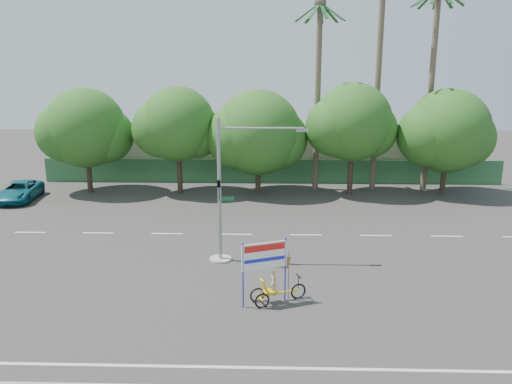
{
  "coord_description": "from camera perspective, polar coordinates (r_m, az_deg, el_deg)",
  "views": [
    {
      "loc": [
        -0.06,
        -19.18,
        9.14
      ],
      "look_at": [
        -0.74,
        3.95,
        3.5
      ],
      "focal_mm": 35.0,
      "sensor_mm": 36.0,
      "label": 1
    }
  ],
  "objects": [
    {
      "name": "trike_billboard",
      "position": [
        20.23,
        1.68,
        -9.72
      ],
      "size": [
        2.61,
        1.26,
        2.74
      ],
      "rotation": [
        0.0,
        0.0,
        0.38
      ],
      "color": "black",
      "rests_on": "ground"
    },
    {
      "name": "tree_left",
      "position": [
        38.06,
        -8.98,
        7.37
      ],
      "size": [
        6.66,
        5.6,
        8.07
      ],
      "color": "#473828",
      "rests_on": "ground"
    },
    {
      "name": "tree_center",
      "position": [
        37.49,
        0.15,
        6.53
      ],
      "size": [
        7.62,
        6.4,
        7.85
      ],
      "color": "#473828",
      "rests_on": "ground"
    },
    {
      "name": "building_left",
      "position": [
        46.81,
        -10.64,
        4.68
      ],
      "size": [
        12.0,
        8.0,
        4.0
      ],
      "primitive_type": "cube",
      "color": "beige",
      "rests_on": "ground"
    },
    {
      "name": "ground",
      "position": [
        21.25,
        1.72,
        -11.79
      ],
      "size": [
        120.0,
        120.0,
        0.0
      ],
      "primitive_type": "plane",
      "color": "#33302D",
      "rests_on": "ground"
    },
    {
      "name": "tree_right",
      "position": [
        37.87,
        10.9,
        7.53
      ],
      "size": [
        6.9,
        5.8,
        8.36
      ],
      "color": "#473828",
      "rests_on": "ground"
    },
    {
      "name": "palm_mid",
      "position": [
        40.52,
        19.54,
        13.3
      ],
      "size": [
        3.73,
        3.79,
        15.45
      ],
      "color": "#70604C",
      "rests_on": "ground"
    },
    {
      "name": "tree_far_left",
      "position": [
        39.97,
        -18.95,
        6.67
      ],
      "size": [
        7.14,
        6.0,
        7.96
      ],
      "color": "#473828",
      "rests_on": "ground"
    },
    {
      "name": "tree_far_right",
      "position": [
        39.65,
        20.95,
        6.28
      ],
      "size": [
        7.38,
        6.2,
        7.94
      ],
      "color": "#473828",
      "rests_on": "ground"
    },
    {
      "name": "pickup_truck",
      "position": [
        39.88,
        -25.41,
        0.1
      ],
      "size": [
        2.86,
        5.14,
        1.36
      ],
      "primitive_type": "imported",
      "rotation": [
        0.0,
        0.0,
        0.13
      ],
      "color": "#0F5F6D",
      "rests_on": "ground"
    },
    {
      "name": "traffic_signal",
      "position": [
        24.08,
        -3.47,
        -1.3
      ],
      "size": [
        4.72,
        1.1,
        7.0
      ],
      "color": "gray",
      "rests_on": "ground"
    },
    {
      "name": "palm_short",
      "position": [
        38.85,
        7.13,
        13.18
      ],
      "size": [
        3.73,
        3.79,
        14.45
      ],
      "color": "#70604C",
      "rests_on": "ground"
    },
    {
      "name": "fence",
      "position": [
        41.49,
        1.73,
        2.37
      ],
      "size": [
        38.0,
        0.08,
        2.0
      ],
      "primitive_type": "cube",
      "color": "#336B3D",
      "rests_on": "ground"
    },
    {
      "name": "building_right",
      "position": [
        46.48,
        11.68,
        4.32
      ],
      "size": [
        14.0,
        8.0,
        3.6
      ],
      "primitive_type": "cube",
      "color": "beige",
      "rests_on": "ground"
    },
    {
      "name": "palm_tall",
      "position": [
        39.54,
        13.94,
        15.23
      ],
      "size": [
        3.73,
        3.79,
        17.45
      ],
      "color": "#70604C",
      "rests_on": "ground"
    }
  ]
}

